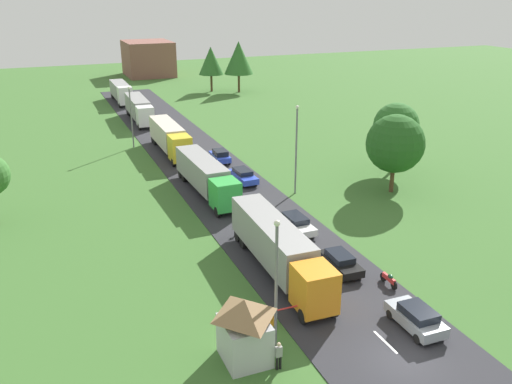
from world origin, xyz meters
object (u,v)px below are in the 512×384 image
object	(u,v)px
person_lead	(279,355)
tree_ash	(396,126)
car_third	(296,223)
car_fourth	(243,175)
truck_lead	(278,247)
truck_third	(170,137)
lamppost_third	(131,114)
car_lead	(416,317)
lamppost_second	(296,146)
person_second	(247,352)
tree_elm	(395,144)
lamppost_lead	(276,279)
tree_maple	(239,58)
tree_oak	(211,61)
distant_building	(148,58)
car_second	(341,262)
truck_fifth	(121,91)
truck_fourth	(139,108)
truck_second	(206,175)
car_fifth	(220,156)
barrier_gate	(284,313)
guard_booth	(245,329)
motorcycle_courier	(389,279)

from	to	relation	value
person_lead	tree_ash	distance (m)	38.69
car_third	car_fourth	bearing A→B (deg)	88.66
truck_lead	truck_third	distance (m)	34.23
car_third	lamppost_third	bearing A→B (deg)	104.27
car_lead	person_lead	size ratio (longest dim) A/B	2.36
lamppost_second	person_second	bearing A→B (deg)	-121.55
truck_lead	tree_elm	xyz separation A→B (m)	(18.26, 11.43, 3.03)
lamppost_lead	tree_maple	world-z (taller)	tree_maple
lamppost_lead	tree_oak	size ratio (longest dim) A/B	0.91
distant_building	car_second	bearing A→B (deg)	-93.91
truck_fifth	truck_fourth	bearing A→B (deg)	-89.47
truck_fifth	truck_second	bearing A→B (deg)	-89.79
lamppost_lead	distant_building	world-z (taller)	lamppost_lead
truck_second	lamppost_third	xyz separation A→B (m)	(-3.77, 20.57, 2.48)
car_fourth	person_second	world-z (taller)	person_second
car_second	lamppost_second	distance (m)	17.44
car_fourth	tree_oak	xyz separation A→B (m)	(14.04, 54.90, 5.40)
tree_ash	distant_building	size ratio (longest dim) A/B	0.62
tree_oak	tree_maple	world-z (taller)	tree_maple
person_second	lamppost_lead	xyz separation A→B (m)	(2.19, 1.02, 3.68)
lamppost_third	tree_elm	bearing A→B (deg)	-51.09
lamppost_third	lamppost_lead	bearing A→B (deg)	-90.13
person_second	distant_building	size ratio (longest dim) A/B	0.13
tree_elm	person_lead	bearing A→B (deg)	-136.59
car_second	car_fifth	world-z (taller)	car_fifth
truck_fourth	car_fifth	world-z (taller)	truck_fourth
truck_fourth	car_second	bearing A→B (deg)	-85.36
lamppost_second	person_lead	bearing A→B (deg)	-117.92
truck_fifth	distant_building	world-z (taller)	distant_building
truck_fifth	car_second	size ratio (longest dim) A/B	2.79
barrier_gate	distant_building	size ratio (longest dim) A/B	0.36
truck_lead	car_fourth	bearing A→B (deg)	76.29
truck_lead	tree_oak	bearing A→B (deg)	75.82
truck_fifth	person_lead	world-z (taller)	truck_fifth
truck_third	car_second	size ratio (longest dim) A/B	3.13
guard_booth	distant_building	distance (m)	111.49
person_second	tree_maple	world-z (taller)	tree_maple
guard_booth	truck_lead	bearing A→B (deg)	55.25
car_lead	motorcycle_courier	size ratio (longest dim) A/B	2.15
truck_third	person_lead	xyz separation A→B (m)	(-4.73, -44.35, -1.23)
truck_fifth	tree_ash	bearing A→B (deg)	-66.90
tree_ash	distant_building	distance (m)	85.03
tree_ash	car_lead	bearing A→B (deg)	-122.83
car_second	tree_oak	bearing A→B (deg)	79.32
truck_fourth	tree_ash	world-z (taller)	tree_ash
car_fourth	car_fifth	world-z (taller)	car_fifth
tree_oak	tree_maple	size ratio (longest dim) A/B	0.89
truck_fourth	lamppost_second	size ratio (longest dim) A/B	1.44
truck_third	truck_second	bearing A→B (deg)	-90.57
truck_fifth	tree_elm	world-z (taller)	tree_elm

